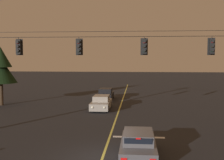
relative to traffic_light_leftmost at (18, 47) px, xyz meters
name	(u,v)px	position (x,y,z in m)	size (l,w,h in m)	color
ground_plane	(102,159)	(6.35, -4.78, -5.94)	(180.00, 180.00, 0.00)	black
lane_centre_stripe	(117,116)	(6.35, 6.02, -5.93)	(0.14, 60.00, 0.01)	#D1C64C
stop_bar_paint	(139,137)	(8.25, -0.58, -5.93)	(3.40, 0.36, 0.01)	silver
signal_span_assembly	(111,73)	(6.35, 0.02, -1.78)	(19.65, 0.32, 7.99)	#2D2116
traffic_light_leftmost	(18,47)	(0.00, 0.00, 0.00)	(0.48, 0.41, 1.22)	black
traffic_light_left_inner	(79,47)	(4.20, 0.00, 0.00)	(0.48, 0.41, 1.22)	black
traffic_light_centre	(144,47)	(8.57, 0.00, 0.00)	(0.48, 0.41, 1.22)	black
traffic_light_right_inner	(212,46)	(12.92, 0.00, 0.00)	(0.48, 0.41, 1.22)	black
car_waiting_near_lane	(138,145)	(8.20, -4.33, -5.29)	(1.80, 4.33, 1.39)	#4C4C51
car_oncoming_lead	(101,103)	(4.54, 9.22, -5.29)	(1.80, 4.42, 1.39)	gray
car_oncoming_trailing	(106,94)	(4.23, 15.86, -5.29)	(1.80, 4.42, 1.39)	black
tree_verge_near	(1,67)	(-6.63, 10.66, -1.71)	(3.44, 3.44, 6.41)	#332316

